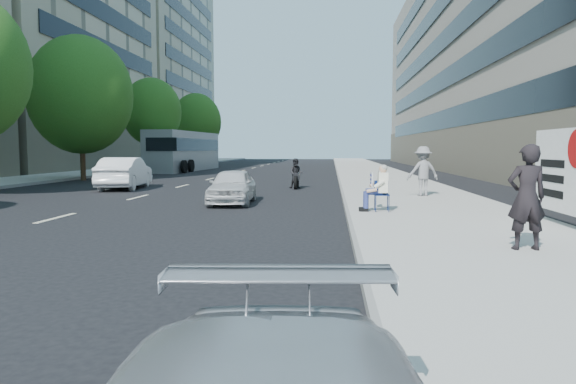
# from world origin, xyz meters

# --- Properties ---
(ground) EXTENTS (160.00, 160.00, 0.00)m
(ground) POSITION_xyz_m (0.00, 0.00, 0.00)
(ground) COLOR black
(ground) RESTS_ON ground
(near_sidewalk) EXTENTS (5.00, 120.00, 0.15)m
(near_sidewalk) POSITION_xyz_m (4.00, 20.00, 0.07)
(near_sidewalk) COLOR #AAA79F
(near_sidewalk) RESTS_ON ground
(far_sidewalk) EXTENTS (4.50, 120.00, 0.15)m
(far_sidewalk) POSITION_xyz_m (-16.75, 20.00, 0.07)
(far_sidewalk) COLOR #AAA79F
(far_sidewalk) RESTS_ON ground
(far_bldg_north) EXTENTS (22.00, 28.00, 28.00)m
(far_bldg_north) POSITION_xyz_m (-30.00, 62.00, 14.00)
(far_bldg_north) COLOR beige
(far_bldg_north) RESTS_ON ground
(near_building) EXTENTS (14.00, 70.00, 20.00)m
(near_building) POSITION_xyz_m (17.00, 32.00, 10.00)
(near_building) COLOR gray
(near_building) RESTS_ON ground
(tree_far_c) EXTENTS (6.00, 6.00, 8.47)m
(tree_far_c) POSITION_xyz_m (-13.70, 18.00, 5.02)
(tree_far_c) COLOR #382616
(tree_far_c) RESTS_ON ground
(tree_far_d) EXTENTS (4.80, 4.80, 7.65)m
(tree_far_d) POSITION_xyz_m (-13.70, 30.00, 4.89)
(tree_far_d) COLOR #382616
(tree_far_d) RESTS_ON ground
(tree_far_e) EXTENTS (5.40, 5.40, 7.89)m
(tree_far_e) POSITION_xyz_m (-13.70, 44.00, 4.78)
(tree_far_e) COLOR #382616
(tree_far_e) RESTS_ON ground
(seated_protester) EXTENTS (0.83, 1.11, 1.31)m
(seated_protester) POSITION_xyz_m (2.29, 3.10, 0.87)
(seated_protester) COLOR navy
(seated_protester) RESTS_ON near_sidewalk
(jogger) EXTENTS (1.30, 0.91, 1.83)m
(jogger) POSITION_xyz_m (4.37, 7.97, 1.06)
(jogger) COLOR gray
(jogger) RESTS_ON near_sidewalk
(pedestrian_woman) EXTENTS (0.69, 0.48, 1.83)m
(pedestrian_woman) POSITION_xyz_m (4.35, -2.21, 1.07)
(pedestrian_woman) COLOR black
(pedestrian_woman) RESTS_ON near_sidewalk
(protest_banner) EXTENTS (0.08, 3.06, 2.20)m
(protest_banner) POSITION_xyz_m (6.18, 0.68, 1.40)
(protest_banner) COLOR #4C4C4C
(protest_banner) RESTS_ON near_sidewalk
(white_sedan_near) EXTENTS (1.59, 3.61, 1.21)m
(white_sedan_near) POSITION_xyz_m (-2.42, 6.11, 0.60)
(white_sedan_near) COLOR silver
(white_sedan_near) RESTS_ON ground
(white_sedan_mid) EXTENTS (2.12, 4.66, 1.48)m
(white_sedan_mid) POSITION_xyz_m (-8.70, 12.06, 0.74)
(white_sedan_mid) COLOR white
(white_sedan_mid) RESTS_ON ground
(motorcycle) EXTENTS (0.69, 2.04, 1.42)m
(motorcycle) POSITION_xyz_m (-0.66, 13.02, 0.64)
(motorcycle) COLOR black
(motorcycle) RESTS_ON ground
(bus) EXTENTS (3.33, 12.19, 3.30)m
(bus) POSITION_xyz_m (-11.54, 31.81, 1.64)
(bus) COLOR gray
(bus) RESTS_ON ground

